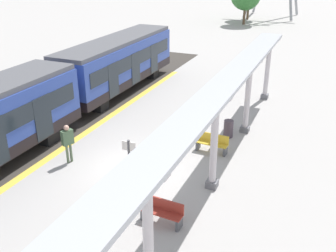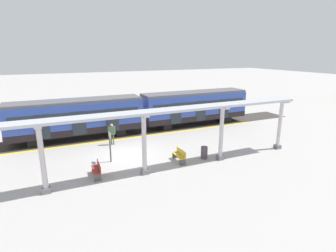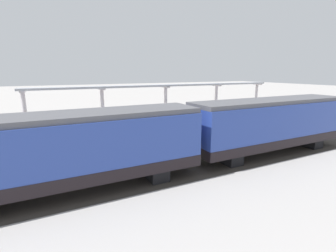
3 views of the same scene
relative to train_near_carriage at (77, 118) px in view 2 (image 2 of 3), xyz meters
name	(u,v)px [view 2 (image 2 of 3)]	position (x,y,z in m)	size (l,w,h in m)	color
ground_plane	(129,154)	(5.67, 2.95, -1.83)	(176.00, 176.00, 0.00)	#A5A19D
tactile_edge_strip	(117,140)	(1.79, 2.95, -1.82)	(0.39, 29.00, 0.01)	yellow
trackbed	(112,134)	(-0.01, 2.95, -1.82)	(3.20, 41.00, 0.01)	#38332D
train_near_carriage	(77,118)	(0.00, 0.00, 0.00)	(2.65, 11.24, 3.48)	#2A4399
train_far_carriage	(195,107)	(0.00, 11.82, 0.00)	(2.65, 11.24, 3.48)	#2A4399
canopy_pillar_second	(42,159)	(9.30, -2.81, 0.14)	(1.10, 0.44, 3.87)	slate
canopy_pillar_third	(144,144)	(9.30, 2.88, 0.14)	(1.10, 0.44, 3.87)	slate
canopy_pillar_fourth	(221,133)	(9.30, 8.58, 0.14)	(1.10, 0.44, 3.87)	slate
canopy_pillar_fifth	(280,125)	(9.30, 14.07, 0.14)	(1.10, 0.44, 3.87)	slate
canopy_beam	(143,113)	(9.30, 2.88, 2.12)	(1.20, 23.19, 0.16)	#A8AAB2
bench_near_end	(97,169)	(8.39, 0.11, -1.38)	(1.52, 0.53, 0.86)	maroon
bench_mid_platform	(180,155)	(8.39, 5.80, -1.38)	(1.52, 0.53, 0.86)	gold
trash_bin	(204,153)	(8.66, 7.64, -1.38)	(0.48, 0.48, 0.89)	#4A3D47
platform_info_sign	(110,144)	(6.47, 1.38, -0.50)	(0.56, 0.10, 2.20)	#4C4C51
passenger_waiting_near_edge	(112,132)	(2.90, 2.35, -0.71)	(0.42, 0.56, 1.78)	#516346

